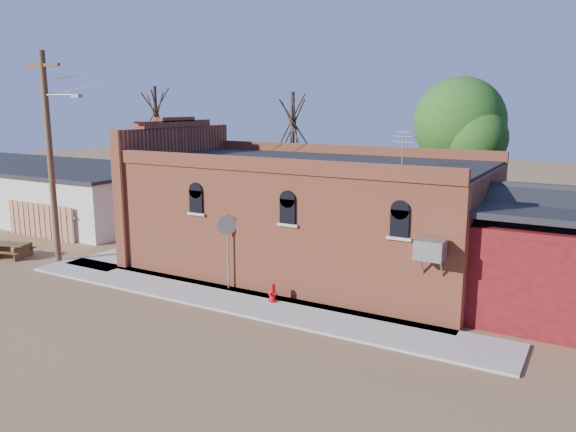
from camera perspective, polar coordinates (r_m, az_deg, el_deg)
The scene contains 15 objects.
ground at distance 20.27m, azimuth -10.32°, elevation -8.58°, with size 120.00×120.00×0.00m, color brown.
sidewalk_south at distance 20.05m, azimuth -5.33°, elevation -8.53°, with size 19.00×2.20×0.08m, color #9E9991.
sidewalk_west at distance 28.57m, azimuth -12.31°, elevation -2.71°, with size 2.60×10.00×0.08m, color #9E9991.
brick_bar at distance 23.15m, azimuth 1.39°, elevation 0.12°, with size 16.40×7.97×6.30m.
red_shed at distance 20.53m, azimuth 26.42°, elevation -2.73°, with size 5.40×6.40×4.30m.
storage_building at distance 38.99m, azimuth -24.45°, elevation 2.57°, with size 20.40×8.40×3.17m.
wood_fence at distance 31.71m, azimuth -23.85°, elevation -0.45°, with size 5.20×0.10×1.80m, color #966044, non-canonical shape.
utility_pole at distance 25.95m, azimuth -22.96°, elevation 5.87°, with size 3.12×0.26×9.00m.
tree_bare_near at distance 31.53m, azimuth 0.46°, elevation 9.73°, with size 2.80×2.80×7.65m.
tree_bare_far at distance 38.86m, azimuth -13.32°, elevation 10.31°, with size 2.80×2.80×8.16m.
tree_leafy at distance 28.73m, azimuth 17.04°, elevation 9.03°, with size 4.40×4.40×8.15m.
fire_hydrant at distance 19.63m, azimuth -1.60°, elevation -7.80°, with size 0.39×0.38×0.66m.
stop_sign at distance 20.67m, azimuth -6.16°, elevation -1.64°, with size 0.57×0.60×2.79m.
trash_barrel at distance 28.43m, azimuth -15.22°, elevation -1.96°, with size 0.55×0.55×0.84m, color navy.
picnic_table at distance 28.29m, azimuth -26.27°, elevation -2.96°, with size 1.86×1.59×0.66m.
Camera 1 is at (12.41, -14.50, 6.83)m, focal length 35.00 mm.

